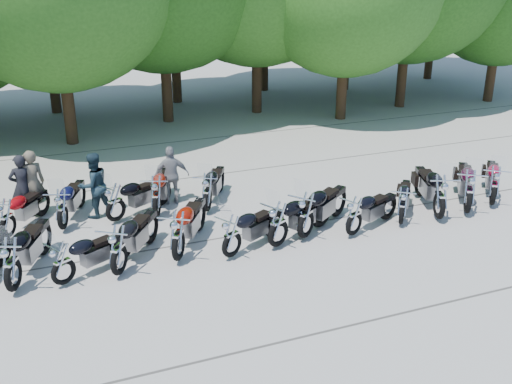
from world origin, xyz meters
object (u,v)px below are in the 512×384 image
object	(u,v)px
rider_3	(32,183)
motorcycle_9	(403,205)
motorcycle_2	(62,262)
motorcycle_15	(115,201)
motorcycle_3	(118,249)
motorcycle_6	(278,223)
motorcycle_10	(440,196)
motorcycle_4	(178,235)
motorcycle_12	(494,185)
motorcycle_7	(306,214)
motorcycle_16	(156,195)
rider_2	(172,175)
motorcycle_8	(354,215)
motorcycle_14	(62,208)
rider_1	(94,185)
motorcycle_13	(7,217)
rider_0	(22,186)
motorcycle_5	(232,235)
motorcycle_11	(469,190)
motorcycle_1	(11,263)
motorcycle_17	(207,191)

from	to	relation	value
rider_3	motorcycle_9	bearing A→B (deg)	144.05
motorcycle_2	motorcycle_15	size ratio (longest dim) A/B	0.93
motorcycle_3	motorcycle_6	distance (m)	3.75
motorcycle_10	motorcycle_4	bearing A→B (deg)	18.37
motorcycle_12	motorcycle_4	bearing A→B (deg)	38.70
motorcycle_3	motorcycle_7	xyz separation A→B (m)	(4.56, 0.16, 0.02)
motorcycle_16	motorcycle_2	bearing A→B (deg)	68.26
rider_2	motorcycle_8	bearing A→B (deg)	141.98
motorcycle_9	motorcycle_14	world-z (taller)	motorcycle_14
motorcycle_7	rider_1	xyz separation A→B (m)	(-4.60, 3.36, 0.20)
motorcycle_4	motorcycle_9	bearing A→B (deg)	-149.93
motorcycle_10	motorcycle_12	size ratio (longest dim) A/B	1.08
motorcycle_13	motorcycle_9	bearing A→B (deg)	-162.64
rider_0	rider_2	size ratio (longest dim) A/B	1.05
motorcycle_7	motorcycle_10	bearing A→B (deg)	-128.97
motorcycle_5	motorcycle_11	xyz separation A→B (m)	(6.74, 0.07, 0.11)
motorcycle_4	motorcycle_8	distance (m)	4.39
motorcycle_11	rider_1	world-z (taller)	rider_1
motorcycle_8	motorcycle_16	bearing A→B (deg)	31.57
motorcycle_7	motorcycle_12	world-z (taller)	motorcycle_7
motorcycle_10	rider_1	distance (m)	9.12
motorcycle_5	motorcycle_1	bearing A→B (deg)	58.84
rider_0	motorcycle_14	bearing A→B (deg)	116.02
motorcycle_9	motorcycle_5	bearing A→B (deg)	39.30
motorcycle_3	motorcycle_7	distance (m)	4.56
rider_0	motorcycle_2	bearing A→B (deg)	91.23
motorcycle_5	motorcycle_10	distance (m)	5.79
motorcycle_5	rider_2	distance (m)	3.83
motorcycle_4	rider_3	size ratio (longest dim) A/B	1.35
motorcycle_15	rider_1	bearing A→B (deg)	4.13
motorcycle_10	rider_0	bearing A→B (deg)	-2.37
motorcycle_15	motorcycle_3	bearing A→B (deg)	143.07
motorcycle_1	motorcycle_10	bearing A→B (deg)	-158.72
motorcycle_14	rider_3	bearing A→B (deg)	-44.92
motorcycle_1	motorcycle_13	xyz separation A→B (m)	(-0.09, 2.75, -0.10)
rider_1	motorcycle_1	bearing A→B (deg)	36.19
motorcycle_12	rider_0	size ratio (longest dim) A/B	1.34
motorcycle_17	motorcycle_16	bearing A→B (deg)	24.06
motorcycle_4	rider_0	world-z (taller)	rider_0
motorcycle_4	rider_3	bearing A→B (deg)	-22.77
motorcycle_10	rider_0	distance (m)	11.00
motorcycle_17	motorcycle_13	bearing A→B (deg)	27.23
motorcycle_10	motorcycle_11	xyz separation A→B (m)	(0.95, 0.03, 0.01)
motorcycle_5	motorcycle_12	distance (m)	7.78
motorcycle_10	motorcycle_11	distance (m)	0.95
motorcycle_11	rider_1	xyz separation A→B (m)	(-9.33, 3.56, 0.17)
motorcycle_2	motorcycle_4	distance (m)	2.54
motorcycle_2	motorcycle_6	xyz separation A→B (m)	(4.91, -0.02, 0.09)
motorcycle_7	motorcycle_16	world-z (taller)	motorcycle_7
motorcycle_9	motorcycle_11	size ratio (longest dim) A/B	0.81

